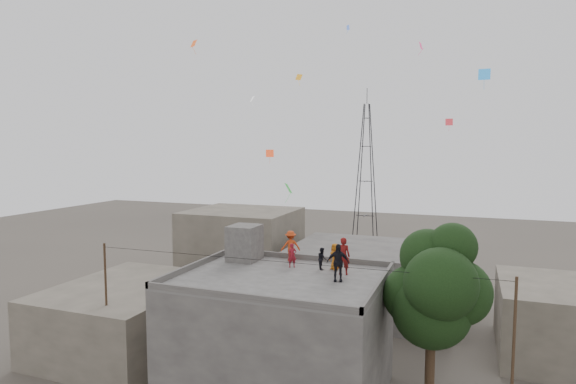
# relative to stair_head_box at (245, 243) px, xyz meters

# --- Properties ---
(main_building) EXTENTS (10.00, 8.00, 6.10)m
(main_building) POSITION_rel_stair_head_box_xyz_m (3.20, -2.60, -4.05)
(main_building) COLOR #454341
(main_building) RESTS_ON ground
(parapet) EXTENTS (10.00, 8.00, 0.30)m
(parapet) POSITION_rel_stair_head_box_xyz_m (3.20, -2.60, -0.85)
(parapet) COLOR #454341
(parapet) RESTS_ON main_building
(stair_head_box) EXTENTS (1.60, 1.80, 2.00)m
(stair_head_box) POSITION_rel_stair_head_box_xyz_m (0.00, 0.00, 0.00)
(stair_head_box) COLOR #454341
(stair_head_box) RESTS_ON main_building
(neighbor_west) EXTENTS (8.00, 10.00, 4.00)m
(neighbor_west) POSITION_rel_stair_head_box_xyz_m (-7.80, -0.60, -5.10)
(neighbor_west) COLOR #575045
(neighbor_west) RESTS_ON ground
(neighbor_north) EXTENTS (12.00, 9.00, 5.00)m
(neighbor_north) POSITION_rel_stair_head_box_xyz_m (5.20, 11.40, -4.60)
(neighbor_north) COLOR #454341
(neighbor_north) RESTS_ON ground
(neighbor_northwest) EXTENTS (9.00, 8.00, 7.00)m
(neighbor_northwest) POSITION_rel_stair_head_box_xyz_m (-6.80, 13.40, -3.60)
(neighbor_northwest) COLOR #575045
(neighbor_northwest) RESTS_ON ground
(neighbor_east) EXTENTS (7.00, 8.00, 4.40)m
(neighbor_east) POSITION_rel_stair_head_box_xyz_m (17.20, 7.40, -4.90)
(neighbor_east) COLOR #575045
(neighbor_east) RESTS_ON ground
(tree) EXTENTS (4.90, 4.60, 9.10)m
(tree) POSITION_rel_stair_head_box_xyz_m (10.57, -2.00, -1.00)
(tree) COLOR black
(tree) RESTS_ON ground
(utility_line) EXTENTS (20.12, 0.62, 7.40)m
(utility_line) POSITION_rel_stair_head_box_xyz_m (3.70, -3.85, -3.27)
(utility_line) COLOR black
(utility_line) RESTS_ON ground
(transmission_tower) EXTENTS (2.97, 2.97, 20.01)m
(transmission_tower) POSITION_rel_stair_head_box_xyz_m (-0.80, 37.40, 1.97)
(transmission_tower) COLOR black
(transmission_tower) RESTS_ON ground
(person_red_adult) EXTENTS (0.74, 0.53, 1.90)m
(person_red_adult) POSITION_rel_stair_head_box_xyz_m (5.99, -1.01, -0.05)
(person_red_adult) COLOR maroon
(person_red_adult) RESTS_ON main_building
(person_orange_child) EXTENTS (0.81, 0.76, 1.38)m
(person_orange_child) POSITION_rel_stair_head_box_xyz_m (5.34, -0.20, -0.31)
(person_orange_child) COLOR #BB6515
(person_orange_child) RESTS_ON main_building
(person_dark_child) EXTENTS (0.65, 0.70, 1.15)m
(person_dark_child) POSITION_rel_stair_head_box_xyz_m (4.70, -0.39, -0.42)
(person_dark_child) COLOR black
(person_dark_child) RESTS_ON main_building
(person_dark_adult) EXTENTS (1.14, 0.73, 1.81)m
(person_dark_adult) POSITION_rel_stair_head_box_xyz_m (6.05, -2.30, -0.09)
(person_dark_adult) COLOR black
(person_dark_adult) RESTS_ON main_building
(person_orange_adult) EXTENTS (1.27, 1.11, 1.71)m
(person_orange_adult) POSITION_rel_stair_head_box_xyz_m (2.49, 0.80, -0.14)
(person_orange_adult) COLOR #C13C16
(person_orange_adult) RESTS_ON main_building
(person_red_child) EXTENTS (0.56, 0.50, 1.28)m
(person_red_child) POSITION_rel_stair_head_box_xyz_m (3.09, -0.55, -0.36)
(person_red_child) COLOR maroon
(person_red_child) RESTS_ON main_building
(kites) EXTENTS (20.95, 15.62, 12.89)m
(kites) POSITION_rel_stair_head_box_xyz_m (3.18, 3.68, 9.28)
(kites) COLOR #FF471A
(kites) RESTS_ON ground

